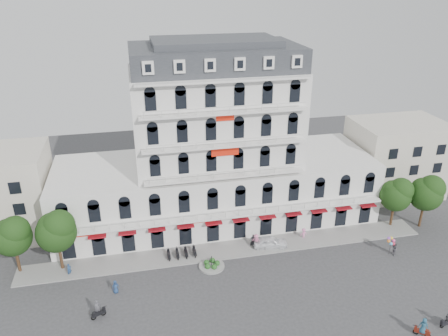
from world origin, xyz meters
The scene contains 20 objects.
ground centered at (0.00, 0.00, 0.00)m, with size 120.00×120.00×0.00m, color #38383A.
sidewalk centered at (0.00, 9.00, 0.08)m, with size 53.00×4.00×0.16m, color gray.
main_building centered at (0.00, 18.00, 9.96)m, with size 45.00×15.00×25.80m.
flank_building_east centered at (30.00, 20.00, 6.00)m, with size 14.00×10.00×12.00m, color beige.
traffic_island centered at (-3.00, 6.00, 0.26)m, with size 3.20×3.20×1.60m.
parked_scooter_row centered at (-6.35, 8.80, 0.00)m, with size 4.40×1.80×1.10m, color black, non-canonical shape.
tree_west_outer centered at (-25.95, 9.98, 5.35)m, with size 4.50×4.48×7.76m.
tree_west_inner centered at (-20.95, 9.48, 5.68)m, with size 4.76×4.76×8.25m.
tree_east_inner centered at (24.05, 9.98, 5.21)m, with size 4.40×4.37×7.57m.
tree_east_outer centered at (28.05, 8.98, 5.55)m, with size 4.65×4.65×8.05m.
parked_car centered at (5.39, 8.53, 0.77)m, with size 1.82×4.53×1.54m, color white.
rider_west centered at (-16.30, 0.00, 1.04)m, with size 1.59×0.96×2.26m.
rider_east centered at (15.52, -9.54, 1.12)m, with size 1.40×1.21×2.23m.
rider_northeast centered at (18.81, -8.96, 1.01)m, with size 1.70×0.49×2.09m.
rider_center centered at (3.50, 8.72, 1.13)m, with size 1.33×1.28×2.15m.
pedestrian_left centered at (-14.55, 3.65, 0.81)m, with size 0.79×0.52×1.62m, color navy.
pedestrian_mid centered at (3.32, 9.50, 0.81)m, with size 0.95×0.40×1.63m, color #515057.
pedestrian_right centered at (10.46, 9.50, 0.80)m, with size 1.03×0.59×1.59m, color pink.
pedestrian_far centered at (-20.00, 8.04, 0.81)m, with size 0.59×0.39×1.61m, color navy.
balloon_vendor centered at (20.28, 3.57, 1.25)m, with size 1.35×1.30×2.45m.
Camera 1 is at (-10.90, -37.60, 33.48)m, focal length 35.00 mm.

